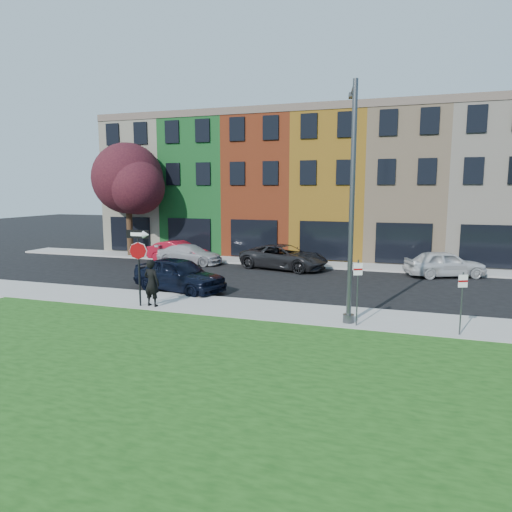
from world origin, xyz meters
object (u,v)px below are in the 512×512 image
(sedan_near, at_px, (179,274))
(stop_sign, at_px, (138,252))
(man, at_px, (152,283))
(street_lamp, at_px, (352,204))

(sedan_near, bearing_deg, stop_sign, -163.96)
(man, bearing_deg, sedan_near, -74.57)
(stop_sign, relative_size, street_lamp, 0.37)
(man, height_order, street_lamp, street_lamp)
(stop_sign, height_order, man, stop_sign)
(stop_sign, bearing_deg, man, 17.64)
(stop_sign, height_order, sedan_near, stop_sign)
(stop_sign, height_order, street_lamp, street_lamp)
(man, xyz_separation_m, street_lamp, (7.98, 0.32, 3.30))
(stop_sign, xyz_separation_m, man, (0.49, 0.14, -1.26))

